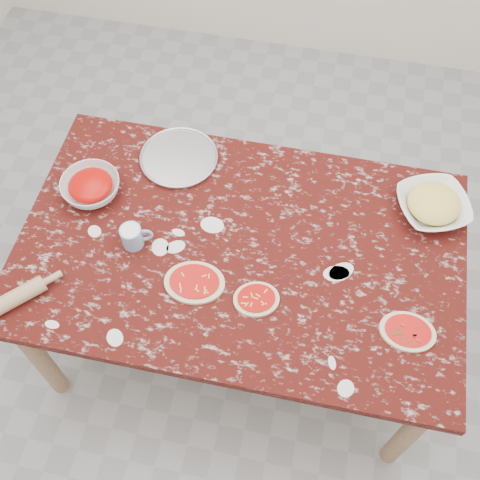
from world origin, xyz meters
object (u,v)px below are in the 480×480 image
Objects in this scene: pizza_tray at (179,158)px; rolling_pin at (5,304)px; cheese_bowl at (432,206)px; flour_mug at (133,236)px; worktable at (240,259)px; sauce_bowl at (91,187)px.

pizza_tray is 0.85m from rolling_pin.
cheese_bowl is 0.91× the size of rolling_pin.
rolling_pin is (-0.35, -0.33, -0.02)m from flour_mug.
rolling_pin is (-0.40, -0.74, 0.02)m from pizza_tray.
worktable is at bearing -155.58° from cheese_bowl.
sauce_bowl is 0.86× the size of cheese_bowl.
worktable is 0.83m from rolling_pin.
sauce_bowl is 0.53m from rolling_pin.
cheese_bowl is (0.66, 0.30, 0.11)m from worktable.
flour_mug is at bearing -160.81° from cheese_bowl.
pizza_tray is at bearing 177.08° from cheese_bowl.
sauce_bowl is at bearing -171.96° from cheese_bowl.
pizza_tray is at bearing 39.39° from sauce_bowl.
cheese_bowl reaches higher than worktable.
flour_mug is at bearing -170.85° from worktable.
worktable is 0.48m from pizza_tray.
worktable is at bearing 28.56° from rolling_pin.
rolling_pin reaches higher than worktable.
worktable is at bearing -11.61° from sauce_bowl.
cheese_bowl is (1.26, 0.18, -0.00)m from sauce_bowl.
pizza_tray is 1.07× the size of rolling_pin.
sauce_bowl reaches higher than pizza_tray.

